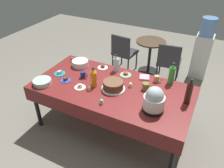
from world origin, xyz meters
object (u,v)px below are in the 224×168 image
object	(u,v)px
dessert_plate_cream	(80,87)
coffee_mug_tan	(157,79)
cupcake_lemon	(131,85)
cupcake_vanilla	(101,102)
maroon_chair_left	(123,51)
potluck_table	(112,91)
glass_salad_bowl	(42,82)
dessert_plate_teal	(60,73)
dessert_plate_white	(103,67)
dessert_plate_cobalt	(66,80)
cupcake_mint	(89,88)
cupcake_rose	(72,59)
maroon_chair_right	(169,60)
frosted_layer_cake	(113,85)
soda_bottle_cola	(189,92)
coffee_mug_olive	(146,86)
slow_cooker	(154,100)
soda_bottle_lime_soda	(172,74)
soda_bottle_water	(116,63)
coffee_mug_navy	(83,75)
dessert_plate_sage	(126,75)
round_cafe_table	(150,51)
ceramic_snack_bowl	(80,63)
cupcake_cocoa	(80,59)
water_cooler	(202,50)

from	to	relation	value
dessert_plate_cream	coffee_mug_tan	distance (m)	1.09
cupcake_lemon	cupcake_vanilla	bearing A→B (deg)	-109.45
maroon_chair_left	potluck_table	bearing A→B (deg)	-71.21
glass_salad_bowl	dessert_plate_teal	bearing A→B (deg)	82.88
dessert_plate_white	dessert_plate_cobalt	distance (m)	0.64
dessert_plate_white	cupcake_mint	size ratio (longest dim) A/B	2.41
cupcake_rose	maroon_chair_right	distance (m)	1.86
cupcake_vanilla	cupcake_lemon	bearing A→B (deg)	70.55
frosted_layer_cake	soda_bottle_cola	size ratio (longest dim) A/B	0.94
glass_salad_bowl	soda_bottle_cola	distance (m)	1.96
glass_salad_bowl	coffee_mug_olive	distance (m)	1.44
slow_cooker	cupcake_vanilla	xyz separation A→B (m)	(-0.61, -0.17, -0.12)
cupcake_vanilla	cupcake_mint	size ratio (longest dim) A/B	1.00
dessert_plate_teal	maroon_chair_left	xyz separation A→B (m)	(0.31, 1.68, -0.27)
soda_bottle_lime_soda	coffee_mug_olive	distance (m)	0.42
dessert_plate_white	soda_bottle_cola	distance (m)	1.40
frosted_layer_cake	cupcake_lemon	xyz separation A→B (m)	(0.19, 0.15, -0.03)
slow_cooker	soda_bottle_cola	world-z (taller)	soda_bottle_cola
dessert_plate_teal	soda_bottle_water	distance (m)	0.87
dessert_plate_cream	dessert_plate_white	bearing A→B (deg)	88.61
coffee_mug_navy	coffee_mug_olive	size ratio (longest dim) A/B	0.88
dessert_plate_white	soda_bottle_lime_soda	distance (m)	1.08
potluck_table	dessert_plate_sage	size ratio (longest dim) A/B	12.59
dessert_plate_cream	soda_bottle_water	world-z (taller)	soda_bottle_water
glass_salad_bowl	round_cafe_table	xyz separation A→B (m)	(0.86, 2.24, -0.29)
coffee_mug_tan	round_cafe_table	xyz separation A→B (m)	(-0.56, 1.46, -0.30)
glass_salad_bowl	dessert_plate_cobalt	size ratio (longest dim) A/B	1.72
soda_bottle_cola	soda_bottle_water	size ratio (longest dim) A/B	1.26
cupcake_rose	round_cafe_table	size ratio (longest dim) A/B	0.09
dessert_plate_cream	cupcake_rose	distance (m)	0.82
ceramic_snack_bowl	cupcake_vanilla	world-z (taller)	ceramic_snack_bowl
glass_salad_bowl	maroon_chair_left	world-z (taller)	maroon_chair_left
maroon_chair_right	dessert_plate_cobalt	bearing A→B (deg)	-120.91
dessert_plate_sage	soda_bottle_water	bearing A→B (deg)	164.23
glass_salad_bowl	dessert_plate_white	bearing A→B (deg)	55.71
dessert_plate_cream	maroon_chair_left	distance (m)	1.88
ceramic_snack_bowl	soda_bottle_water	size ratio (longest dim) A/B	0.95
ceramic_snack_bowl	soda_bottle_cola	xyz separation A→B (m)	(1.71, -0.20, 0.11)
cupcake_cocoa	slow_cooker	bearing A→B (deg)	-24.63
dessert_plate_sage	cupcake_lemon	distance (m)	0.32
cupcake_vanilla	coffee_mug_olive	xyz separation A→B (m)	(0.39, 0.54, 0.02)
dessert_plate_white	coffee_mug_tan	xyz separation A→B (m)	(0.88, -0.00, 0.04)
dessert_plate_white	potluck_table	bearing A→B (deg)	-47.96
slow_cooker	round_cafe_table	size ratio (longest dim) A/B	0.45
coffee_mug_navy	maroon_chair_left	world-z (taller)	maroon_chair_left
dessert_plate_cobalt	water_cooler	world-z (taller)	water_cooler
cupcake_cocoa	ceramic_snack_bowl	bearing A→B (deg)	-57.10
cupcake_cocoa	dessert_plate_cream	bearing A→B (deg)	-57.12
cupcake_cocoa	maroon_chair_right	distance (m)	1.73
dessert_plate_cobalt	coffee_mug_tan	xyz separation A→B (m)	(1.18, 0.57, 0.03)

